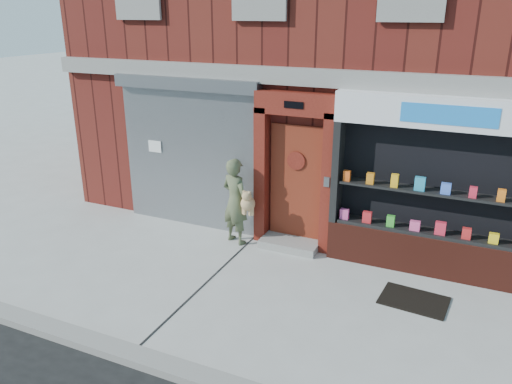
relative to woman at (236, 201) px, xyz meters
The scene contains 7 objects.
ground 2.48m from the woman, 40.52° to the right, with size 80.00×80.00×0.00m, color #9E9E99.
building 5.76m from the woman, 68.35° to the left, with size 12.00×8.16×8.00m.
shutter_bay 1.56m from the woman, 161.52° to the left, with size 3.10×0.30×3.04m.
red_door_bay 1.25m from the woman, 18.41° to the left, with size 1.52×0.58×2.90m.
pharmacy_bay 3.58m from the woman, ahead, with size 3.50×0.41×3.00m.
woman is the anchor object (origin of this frame).
doormat 3.61m from the woman, 12.65° to the right, with size 0.99×0.70×0.02m, color black.
Camera 1 is at (2.14, -6.32, 4.22)m, focal length 35.00 mm.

